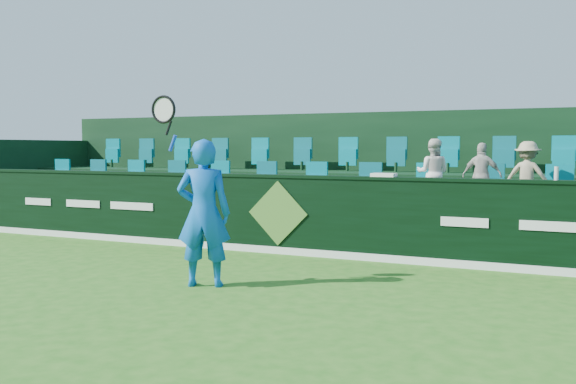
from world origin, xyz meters
The scene contains 13 objects.
ground centered at (0.00, 0.00, 0.00)m, with size 60.00×60.00×0.00m, color #236718.
sponsor_hoarding centered at (0.00, 4.00, 0.67)m, with size 16.00×0.25×1.35m.
stand_tier_front centered at (0.00, 5.10, 0.40)m, with size 16.00×2.00×0.80m, color black.
stand_tier_back centered at (0.00, 7.00, 0.65)m, with size 16.00×1.80×1.30m, color black.
stand_rear centered at (0.00, 7.44, 1.22)m, with size 16.00×4.10×2.60m.
seat_row_front centered at (0.00, 5.50, 1.10)m, with size 13.50×0.50×0.60m, color #017D89.
seat_row_back centered at (0.00, 7.30, 1.60)m, with size 13.50×0.50×0.60m, color #017D89.
tennis_player centered at (0.22, 1.21, 0.98)m, with size 1.20×0.69×2.56m.
spectator_left centered at (2.35, 5.12, 1.38)m, with size 0.57×0.44×1.16m, color white.
spectator_middle centered at (3.17, 5.12, 1.35)m, with size 0.64×0.27×1.10m, color beige.
spectator_right centered at (3.87, 5.12, 1.36)m, with size 0.72×0.41×1.11m, color tan.
towel centered at (1.82, 4.00, 1.38)m, with size 0.38×0.24×0.06m, color white.
drinks_bottle centered at (4.35, 4.00, 1.45)m, with size 0.06×0.06×0.19m, color silver.
Camera 1 is at (4.74, -5.85, 1.82)m, focal length 40.00 mm.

